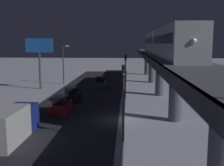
% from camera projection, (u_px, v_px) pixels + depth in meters
% --- Properties ---
extents(ground_plane, '(240.00, 240.00, 0.00)m').
position_uv_depth(ground_plane, '(119.00, 120.00, 29.22)').
color(ground_plane, silver).
extents(avenue_asphalt, '(11.00, 99.22, 0.01)m').
position_uv_depth(avenue_asphalt, '(68.00, 119.00, 29.54)').
color(avenue_asphalt, '#28282D').
rests_on(avenue_asphalt, ground_plane).
extents(elevated_railway, '(5.00, 99.22, 6.42)m').
position_uv_depth(elevated_railway, '(176.00, 69.00, 28.09)').
color(elevated_railway, slate).
rests_on(elevated_railway, ground_plane).
extents(subway_train, '(2.94, 36.87, 3.40)m').
position_uv_depth(subway_train, '(163.00, 42.00, 39.00)').
color(subway_train, '#B7BABF').
rests_on(subway_train, elevated_railway).
extents(sedan_black, '(1.91, 4.33, 1.97)m').
position_uv_depth(sedan_black, '(72.00, 95.00, 38.53)').
color(sedan_black, black).
rests_on(sedan_black, ground_plane).
extents(sedan_green, '(1.80, 4.28, 1.97)m').
position_uv_depth(sedan_green, '(100.00, 83.00, 50.48)').
color(sedan_green, '#2D6038').
rests_on(sedan_green, ground_plane).
extents(sedan_red, '(1.80, 4.43, 1.97)m').
position_uv_depth(sedan_red, '(61.00, 105.00, 32.33)').
color(sedan_red, '#A51E1E').
rests_on(sedan_red, ground_plane).
extents(delivery_van, '(2.40, 7.40, 2.80)m').
position_uv_depth(delivery_van, '(11.00, 124.00, 23.10)').
color(delivery_van, navy).
rests_on(delivery_van, ground_plane).
extents(traffic_light_near, '(0.32, 0.44, 6.40)m').
position_uv_depth(traffic_light_near, '(124.00, 92.00, 22.05)').
color(traffic_light_near, '#2D2D2D').
rests_on(traffic_light_near, ground_plane).
extents(traffic_light_mid, '(0.32, 0.44, 6.40)m').
position_uv_depth(traffic_light_mid, '(125.00, 70.00, 40.23)').
color(traffic_light_mid, '#2D2D2D').
rests_on(traffic_light_mid, ground_plane).
extents(commercial_billboard, '(4.80, 0.36, 8.90)m').
position_uv_depth(commercial_billboard, '(39.00, 50.00, 47.73)').
color(commercial_billboard, '#4C4C51').
rests_on(commercial_billboard, ground_plane).
extents(street_lamp_far, '(1.35, 0.44, 7.65)m').
position_uv_depth(street_lamp_far, '(64.00, 60.00, 53.88)').
color(street_lamp_far, '#38383D').
rests_on(street_lamp_far, ground_plane).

